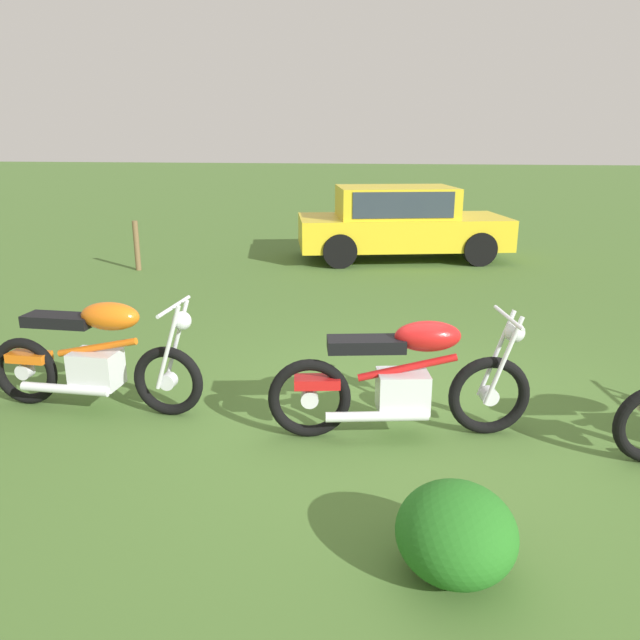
% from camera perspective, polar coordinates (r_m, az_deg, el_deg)
% --- Properties ---
extents(ground_plane, '(120.00, 120.00, 0.00)m').
position_cam_1_polar(ground_plane, '(5.43, 6.87, -8.75)').
color(ground_plane, '#476B2D').
extents(motorcycle_orange, '(1.98, 0.64, 1.02)m').
position_cam_1_polar(motorcycle_orange, '(5.66, -20.19, -3.25)').
color(motorcycle_orange, black).
rests_on(motorcycle_orange, ground).
extents(motorcycle_red, '(2.07, 0.80, 1.02)m').
position_cam_1_polar(motorcycle_red, '(4.89, 7.80, -5.47)').
color(motorcycle_red, black).
rests_on(motorcycle_red, ground).
extents(car_yellow, '(4.36, 2.66, 1.43)m').
position_cam_1_polar(car_yellow, '(12.38, 7.37, 9.29)').
color(car_yellow, gold).
rests_on(car_yellow, ground).
extents(fence_post_wooden, '(0.10, 0.10, 0.90)m').
position_cam_1_polar(fence_post_wooden, '(11.72, -16.70, 6.65)').
color(fence_post_wooden, brown).
rests_on(fence_post_wooden, ground).
extents(shrub_low, '(0.66, 0.71, 0.51)m').
position_cam_1_polar(shrub_low, '(3.58, 12.55, -18.74)').
color(shrub_low, '#23691E').
rests_on(shrub_low, ground).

